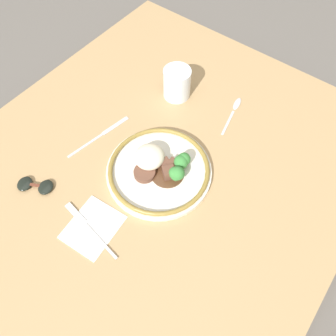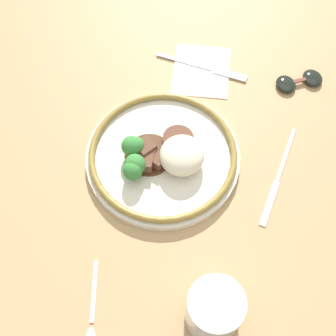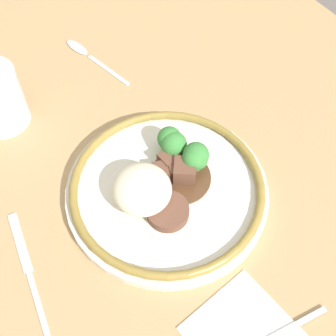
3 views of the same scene
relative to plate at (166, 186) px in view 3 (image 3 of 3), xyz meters
name	(u,v)px [view 3 (image 3 of 3)]	position (x,y,z in m)	size (l,w,h in m)	color
ground_plane	(172,240)	(-0.05, 0.02, -0.06)	(8.00, 8.00, 0.00)	#5B5651
dining_table	(172,233)	(-0.05, 0.02, -0.04)	(1.27, 1.01, 0.05)	tan
plate	(166,186)	(0.00, 0.00, 0.00)	(0.28, 0.28, 0.06)	silver
knife	(30,276)	(-0.01, 0.21, -0.02)	(0.21, 0.05, 0.00)	silver
spoon	(85,53)	(0.32, -0.04, -0.02)	(0.16, 0.05, 0.01)	silver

